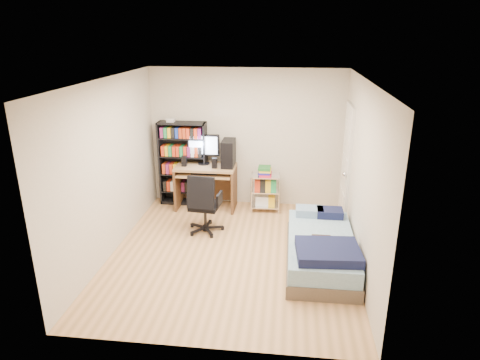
# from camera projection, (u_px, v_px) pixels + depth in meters

# --- Properties ---
(room) EXTENTS (3.58, 4.08, 2.58)m
(room) POSITION_uv_depth(u_px,v_px,m) (231.00, 173.00, 5.88)
(room) COLOR tan
(room) RESTS_ON ground
(media_shelf) EXTENTS (0.87, 0.29, 1.61)m
(media_shelf) POSITION_uv_depth(u_px,v_px,m) (183.00, 163.00, 7.87)
(media_shelf) COLOR black
(media_shelf) RESTS_ON room
(computer_desk) EXTENTS (1.07, 0.62, 1.35)m
(computer_desk) POSITION_uv_depth(u_px,v_px,m) (212.00, 169.00, 7.72)
(computer_desk) COLOR #9F7E51
(computer_desk) RESTS_ON room
(office_chair) EXTENTS (0.64, 0.64, 1.00)m
(office_chair) POSITION_uv_depth(u_px,v_px,m) (204.00, 214.00, 6.86)
(office_chair) COLOR black
(office_chair) RESTS_ON room
(wire_cart) EXTENTS (0.53, 0.39, 0.83)m
(wire_cart) POSITION_uv_depth(u_px,v_px,m) (266.00, 182.00, 7.63)
(wire_cart) COLOR silver
(wire_cart) RESTS_ON room
(bed) EXTENTS (0.93, 1.86, 0.53)m
(bed) POSITION_uv_depth(u_px,v_px,m) (321.00, 249.00, 5.93)
(bed) COLOR brown
(bed) RESTS_ON room
(door) EXTENTS (0.12, 0.80, 2.00)m
(door) POSITION_uv_depth(u_px,v_px,m) (346.00, 165.00, 7.03)
(door) COLOR silver
(door) RESTS_ON room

